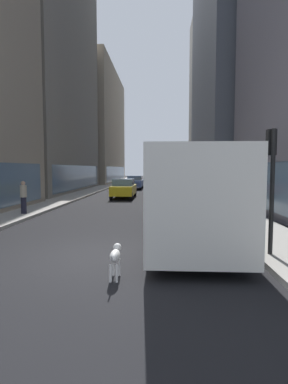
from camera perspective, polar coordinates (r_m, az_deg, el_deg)
ground_plane at (r=43.56m, az=0.63°, el=1.15°), size 120.00×120.00×0.00m
sidewalk_left at (r=44.18m, az=-6.77°, el=1.26°), size 2.40×110.00×0.15m
sidewalk_right at (r=43.69m, az=8.13°, el=1.21°), size 2.40×110.00×0.15m
building_left_mid at (r=37.41m, az=-20.72°, el=24.84°), size 10.49×18.99×31.43m
building_left_far at (r=56.99m, az=-11.13°, el=11.70°), size 11.81×23.69×19.58m
building_right_mid at (r=38.83m, az=20.45°, el=29.32°), size 11.60×18.37×38.01m
building_right_far at (r=56.64m, az=13.87°, el=17.47°), size 8.40×21.42×30.81m
transit_bus at (r=12.21m, az=7.40°, el=1.04°), size 2.78×11.53×3.05m
car_yellow_taxi at (r=25.67m, az=-3.79°, el=0.69°), size 1.78×4.55×1.62m
car_white_van at (r=41.21m, az=4.39°, el=2.09°), size 1.74×4.70×1.62m
car_red_coupe at (r=28.90m, az=4.93°, el=1.10°), size 1.88×3.97×1.62m
car_blue_hatchback at (r=36.96m, az=-1.67°, el=1.84°), size 1.80×4.67×1.62m
box_truck at (r=47.75m, az=4.22°, el=3.42°), size 2.30×7.50×3.05m
dalmatian_dog at (r=7.10m, az=-5.37°, el=-11.76°), size 0.22×0.96×0.72m
pedestrian_in_coat at (r=17.03m, az=-21.59°, el=-0.87°), size 0.34×0.34×1.69m
traffic_light_near at (r=9.00m, az=22.72°, el=3.74°), size 0.24×0.40×3.40m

